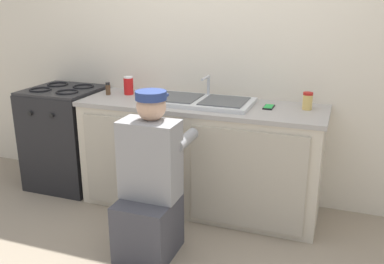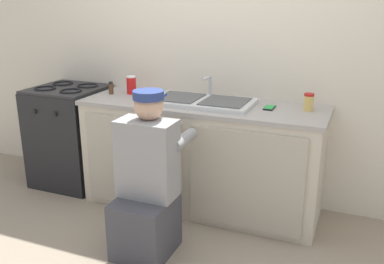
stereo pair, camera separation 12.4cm
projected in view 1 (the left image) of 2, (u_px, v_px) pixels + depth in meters
ground_plane at (188, 221)px, 3.32m from camera, size 12.00×12.00×0.00m
back_wall at (215, 49)px, 3.52m from camera, size 6.00×0.10×2.50m
counter_cabinet at (200, 158)px, 3.45m from camera, size 1.89×0.62×0.84m
countertop at (201, 105)px, 3.33m from camera, size 1.93×0.62×0.03m
sink_double_basin at (201, 101)px, 3.32m from camera, size 0.80×0.44×0.19m
stove_range at (67, 137)px, 3.87m from camera, size 0.61×0.62×0.91m
plumber_person at (150, 189)px, 2.81m from camera, size 0.42×0.61×1.10m
cell_phone at (269, 107)px, 3.19m from camera, size 0.07×0.14×0.01m
spice_bottle_pepper at (108, 89)px, 3.60m from camera, size 0.04×0.04×0.10m
condiment_jar at (308, 101)px, 3.13m from camera, size 0.07×0.07×0.13m
soda_cup_red at (129, 86)px, 3.61m from camera, size 0.08×0.08×0.15m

